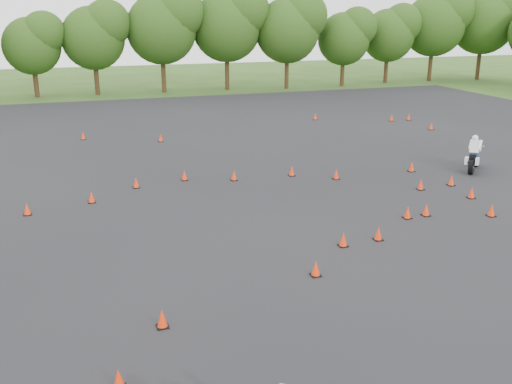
# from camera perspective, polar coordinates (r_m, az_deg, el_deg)

# --- Properties ---
(ground) EXTENTS (140.00, 140.00, 0.00)m
(ground) POSITION_cam_1_polar(r_m,az_deg,el_deg) (17.66, 4.10, -7.47)
(ground) COLOR #2D5119
(ground) RESTS_ON ground
(asphalt_pad) EXTENTS (62.00, 62.00, 0.00)m
(asphalt_pad) POSITION_cam_1_polar(r_m,az_deg,el_deg) (22.91, -1.57, -1.41)
(asphalt_pad) COLOR black
(asphalt_pad) RESTS_ON ground
(treeline) EXTENTS (87.11, 32.37, 10.95)m
(treeline) POSITION_cam_1_polar(r_m,az_deg,el_deg) (50.60, -7.38, 14.32)
(treeline) COLOR #254313
(treeline) RESTS_ON ground
(traffic_cones) EXTENTS (36.25, 33.53, 0.45)m
(traffic_cones) POSITION_cam_1_polar(r_m,az_deg,el_deg) (22.54, -1.92, -1.13)
(traffic_cones) COLOR red
(traffic_cones) RESTS_ON asphalt_pad
(rider_white) EXTENTS (2.17, 2.10, 1.79)m
(rider_white) POSITION_cam_1_polar(r_m,az_deg,el_deg) (29.81, 21.10, 3.70)
(rider_white) COLOR white
(rider_white) RESTS_ON ground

